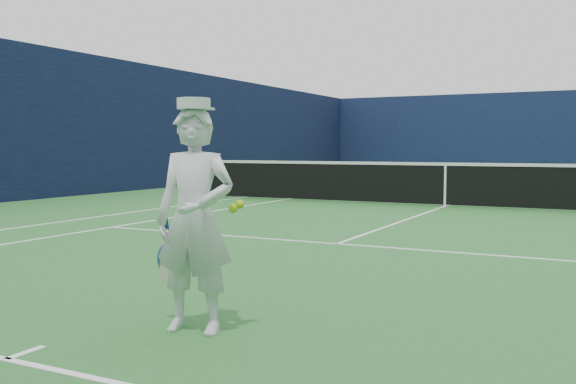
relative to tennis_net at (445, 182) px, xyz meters
The scene contains 5 objects.
ground 0.55m from the tennis_net, ahead, with size 80.00×80.00×0.00m, color #276629.
court_markings 0.55m from the tennis_net, ahead, with size 11.03×23.83×0.01m.
windscreen_fence 1.45m from the tennis_net, ahead, with size 20.12×36.12×4.00m.
tennis_net is the anchor object (origin of this frame).
tennis_player 10.82m from the tennis_net, 86.30° to the right, with size 0.80×0.50×1.71m.
Camera 1 is at (3.41, -14.63, 1.35)m, focal length 40.00 mm.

